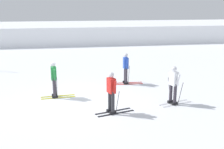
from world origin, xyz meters
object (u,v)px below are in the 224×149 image
at_px(skier_green, 54,79).
at_px(skier_blue, 126,68).
at_px(skier_red, 111,92).
at_px(skier_white, 174,84).

distance_m(skier_green, skier_blue, 4.17).
xyz_separation_m(skier_green, skier_red, (2.30, -2.41, -0.00)).
relative_size(skier_green, skier_white, 1.00).
bearing_deg(skier_white, skier_green, 160.57).
xyz_separation_m(skier_green, skier_blue, (3.80, 1.70, 0.00)).
height_order(skier_blue, skier_red, same).
bearing_deg(skier_blue, skier_white, -69.16).
xyz_separation_m(skier_blue, skier_white, (1.34, -3.52, -0.00)).
bearing_deg(skier_red, skier_blue, 69.96).
bearing_deg(skier_blue, skier_green, -155.86).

